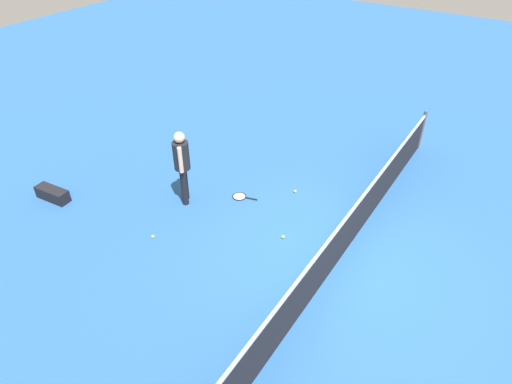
# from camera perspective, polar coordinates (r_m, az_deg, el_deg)

# --- Properties ---
(ground_plane) EXTENTS (40.00, 40.00, 0.00)m
(ground_plane) POSITION_cam_1_polar(r_m,az_deg,el_deg) (8.63, 10.46, -8.51)
(ground_plane) COLOR #265693
(court_net) EXTENTS (10.09, 0.09, 1.07)m
(court_net) POSITION_cam_1_polar(r_m,az_deg,el_deg) (8.30, 10.83, -6.01)
(court_net) COLOR #4C4C51
(court_net) RESTS_ON ground_plane
(player_near_side) EXTENTS (0.48, 0.48, 1.70)m
(player_near_side) POSITION_cam_1_polar(r_m,az_deg,el_deg) (9.49, -9.43, 3.82)
(player_near_side) COLOR black
(player_near_side) RESTS_ON ground_plane
(tennis_racket_near_player) EXTENTS (0.38, 0.61, 0.03)m
(tennis_racket_near_player) POSITION_cam_1_polar(r_m,az_deg,el_deg) (10.03, -1.99, -0.59)
(tennis_racket_near_player) COLOR black
(tennis_racket_near_player) RESTS_ON ground_plane
(tennis_ball_near_player) EXTENTS (0.07, 0.07, 0.07)m
(tennis_ball_near_player) POSITION_cam_1_polar(r_m,az_deg,el_deg) (8.94, 3.48, -5.74)
(tennis_ball_near_player) COLOR #C6E033
(tennis_ball_near_player) RESTS_ON ground_plane
(tennis_ball_by_net) EXTENTS (0.07, 0.07, 0.07)m
(tennis_ball_by_net) POSITION_cam_1_polar(r_m,az_deg,el_deg) (9.16, -13.00, -5.56)
(tennis_ball_by_net) COLOR #C6E033
(tennis_ball_by_net) RESTS_ON ground_plane
(tennis_ball_midcourt) EXTENTS (0.07, 0.07, 0.07)m
(tennis_ball_midcourt) POSITION_cam_1_polar(r_m,az_deg,el_deg) (10.19, 5.01, 0.09)
(tennis_ball_midcourt) COLOR #C6E033
(tennis_ball_midcourt) RESTS_ON ground_plane
(equipment_bag) EXTENTS (0.35, 0.82, 0.28)m
(equipment_bag) POSITION_cam_1_polar(r_m,az_deg,el_deg) (10.89, -24.63, -0.18)
(equipment_bag) COLOR black
(equipment_bag) RESTS_ON ground_plane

